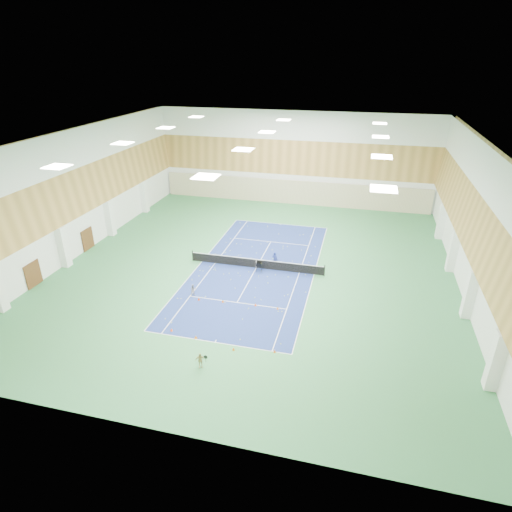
% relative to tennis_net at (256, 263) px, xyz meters
% --- Properties ---
extents(ground, '(40.00, 40.00, 0.00)m').
position_rel_tennis_net_xyz_m(ground, '(0.00, 0.00, -0.55)').
color(ground, '#327644').
rests_on(ground, ground).
extents(room_shell, '(36.00, 40.00, 12.00)m').
position_rel_tennis_net_xyz_m(room_shell, '(0.00, 0.00, 5.45)').
color(room_shell, white).
rests_on(room_shell, ground).
extents(wood_cladding, '(36.00, 40.00, 8.00)m').
position_rel_tennis_net_xyz_m(wood_cladding, '(0.00, 0.00, 7.45)').
color(wood_cladding, '#B88944').
rests_on(wood_cladding, room_shell).
extents(ceiling_light_grid, '(21.40, 25.40, 0.06)m').
position_rel_tennis_net_xyz_m(ceiling_light_grid, '(0.00, 0.00, 11.37)').
color(ceiling_light_grid, white).
rests_on(ceiling_light_grid, room_shell).
extents(court_surface, '(10.97, 23.77, 0.01)m').
position_rel_tennis_net_xyz_m(court_surface, '(0.00, 0.00, -0.55)').
color(court_surface, navy).
rests_on(court_surface, ground).
extents(tennis_balls_scatter, '(10.57, 22.77, 0.07)m').
position_rel_tennis_net_xyz_m(tennis_balls_scatter, '(0.00, 0.00, -0.50)').
color(tennis_balls_scatter, '#D5E927').
rests_on(tennis_balls_scatter, ground).
extents(tennis_net, '(12.80, 0.10, 1.10)m').
position_rel_tennis_net_xyz_m(tennis_net, '(0.00, 0.00, 0.00)').
color(tennis_net, black).
rests_on(tennis_net, ground).
extents(back_curtain, '(35.40, 0.16, 3.20)m').
position_rel_tennis_net_xyz_m(back_curtain, '(0.00, 19.75, 1.05)').
color(back_curtain, '#C6B793').
rests_on(back_curtain, ground).
extents(door_left_a, '(0.08, 1.80, 2.20)m').
position_rel_tennis_net_xyz_m(door_left_a, '(-17.92, -8.00, 0.55)').
color(door_left_a, '#593319').
rests_on(door_left_a, ground).
extents(door_left_b, '(0.08, 1.80, 2.20)m').
position_rel_tennis_net_xyz_m(door_left_b, '(-17.92, 0.00, 0.55)').
color(door_left_b, '#593319').
rests_on(door_left_b, ground).
extents(coach, '(0.68, 0.55, 1.60)m').
position_rel_tennis_net_xyz_m(coach, '(1.66, 0.60, 0.25)').
color(coach, navy).
rests_on(coach, ground).
extents(child_court, '(0.64, 0.62, 1.03)m').
position_rel_tennis_net_xyz_m(child_court, '(-3.86, -6.18, -0.03)').
color(child_court, gray).
rests_on(child_court, ground).
extents(child_apron, '(0.69, 0.50, 1.09)m').
position_rel_tennis_net_xyz_m(child_apron, '(-0.05, -14.58, -0.00)').
color(child_apron, tan).
rests_on(child_apron, ground).
extents(ball_cart, '(0.60, 0.60, 0.93)m').
position_rel_tennis_net_xyz_m(ball_cart, '(0.42, -0.60, -0.08)').
color(ball_cart, black).
rests_on(ball_cart, ground).
extents(cone_svc_a, '(0.22, 0.22, 0.25)m').
position_rel_tennis_net_xyz_m(cone_svc_a, '(-3.17, -6.80, -0.43)').
color(cone_svc_a, red).
rests_on(cone_svc_a, ground).
extents(cone_svc_b, '(0.20, 0.20, 0.22)m').
position_rel_tennis_net_xyz_m(cone_svc_b, '(-1.15, -6.64, -0.44)').
color(cone_svc_b, '#E8580C').
rests_on(cone_svc_b, ground).
extents(cone_svc_c, '(0.22, 0.22, 0.24)m').
position_rel_tennis_net_xyz_m(cone_svc_c, '(1.58, -6.49, -0.43)').
color(cone_svc_c, '#FF4A0D').
rests_on(cone_svc_c, ground).
extents(cone_svc_d, '(0.20, 0.20, 0.22)m').
position_rel_tennis_net_xyz_m(cone_svc_d, '(3.41, -6.56, -0.44)').
color(cone_svc_d, orange).
rests_on(cone_svc_d, ground).
extents(cone_base_a, '(0.21, 0.21, 0.23)m').
position_rel_tennis_net_xyz_m(cone_base_a, '(-3.54, -11.36, -0.44)').
color(cone_base_a, '#FF4A0D').
rests_on(cone_base_a, ground).
extents(cone_base_b, '(0.22, 0.22, 0.25)m').
position_rel_tennis_net_xyz_m(cone_base_b, '(-1.48, -11.77, -0.43)').
color(cone_base_b, orange).
rests_on(cone_base_b, ground).
extents(cone_base_c, '(0.20, 0.20, 0.22)m').
position_rel_tennis_net_xyz_m(cone_base_c, '(1.52, -12.38, -0.44)').
color(cone_base_c, orange).
rests_on(cone_base_c, ground).
extents(cone_base_d, '(0.19, 0.19, 0.21)m').
position_rel_tennis_net_xyz_m(cone_base_d, '(4.30, -11.91, -0.44)').
color(cone_base_d, orange).
rests_on(cone_base_d, ground).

